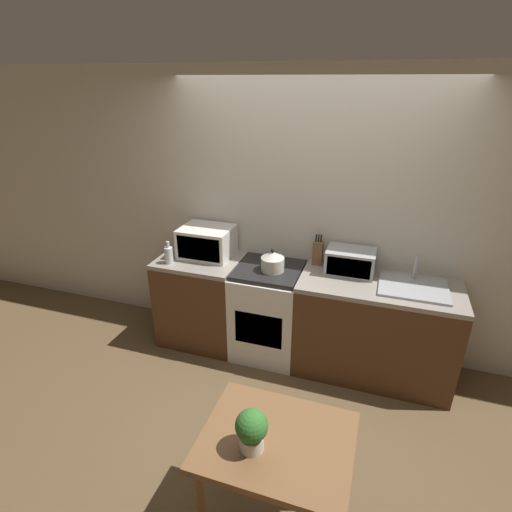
% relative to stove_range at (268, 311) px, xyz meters
% --- Properties ---
extents(ground_plane, '(16.00, 16.00, 0.00)m').
position_rel_stove_range_xyz_m(ground_plane, '(0.28, -0.81, -0.45)').
color(ground_plane, brown).
extents(wall_back, '(10.00, 0.06, 2.60)m').
position_rel_stove_range_xyz_m(wall_back, '(0.28, 0.34, 0.85)').
color(wall_back, beige).
rests_on(wall_back, ground_plane).
extents(counter_left_run, '(0.78, 0.62, 0.90)m').
position_rel_stove_range_xyz_m(counter_left_run, '(-0.69, 0.00, 0.00)').
color(counter_left_run, '#4C2D19').
rests_on(counter_left_run, ground_plane).
extents(counter_right_run, '(1.34, 0.62, 0.90)m').
position_rel_stove_range_xyz_m(counter_right_run, '(0.97, 0.00, 0.00)').
color(counter_right_run, '#4C2D19').
rests_on(counter_right_run, ground_plane).
extents(stove_range, '(0.61, 0.62, 0.90)m').
position_rel_stove_range_xyz_m(stove_range, '(0.00, 0.00, 0.00)').
color(stove_range, silver).
rests_on(stove_range, ground_plane).
extents(kettle, '(0.21, 0.21, 0.21)m').
position_rel_stove_range_xyz_m(kettle, '(0.04, -0.03, 0.54)').
color(kettle, beige).
rests_on(kettle, stove_range).
extents(microwave, '(0.49, 0.39, 0.28)m').
position_rel_stove_range_xyz_m(microwave, '(-0.65, 0.09, 0.59)').
color(microwave, silver).
rests_on(microwave, counter_left_run).
extents(bottle, '(0.08, 0.08, 0.21)m').
position_rel_stove_range_xyz_m(bottle, '(-0.91, -0.18, 0.54)').
color(bottle, silver).
rests_on(bottle, counter_left_run).
extents(knife_block, '(0.09, 0.08, 0.29)m').
position_rel_stove_range_xyz_m(knife_block, '(0.40, 0.23, 0.57)').
color(knife_block, brown).
rests_on(knife_block, counter_right_run).
extents(toaster_oven, '(0.42, 0.29, 0.21)m').
position_rel_stove_range_xyz_m(toaster_oven, '(0.70, 0.14, 0.56)').
color(toaster_oven, '#999BA0').
rests_on(toaster_oven, counter_right_run).
extents(sink_basin, '(0.55, 0.43, 0.24)m').
position_rel_stove_range_xyz_m(sink_basin, '(1.23, 0.01, 0.47)').
color(sink_basin, '#999BA0').
rests_on(sink_basin, counter_right_run).
extents(dining_table, '(0.79, 0.63, 0.76)m').
position_rel_stove_range_xyz_m(dining_table, '(0.55, -1.66, 0.19)').
color(dining_table, brown).
rests_on(dining_table, ground_plane).
extents(potted_plant, '(0.17, 0.17, 0.24)m').
position_rel_stove_range_xyz_m(potted_plant, '(0.44, -1.76, 0.44)').
color(potted_plant, beige).
rests_on(potted_plant, dining_table).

